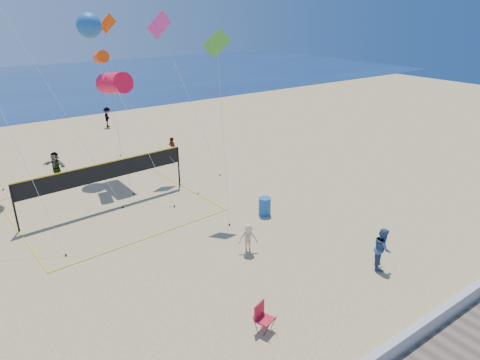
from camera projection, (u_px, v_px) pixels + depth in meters
ground at (247, 349)px, 14.27m from camera, size 120.00×120.00×0.00m
bystander_a at (382, 248)px, 18.46m from camera, size 1.16×1.15×1.89m
bystander_b at (248, 238)px, 19.74m from camera, size 1.06×0.88×1.43m
far_person_1 at (56, 166)px, 28.21m from camera, size 1.46×1.73×1.87m
far_person_2 at (172, 149)px, 31.76m from camera, size 0.65×0.76×1.77m
far_person_4 at (108, 117)px, 40.71m from camera, size 1.18×1.40×1.89m
camp_chair at (262, 315)px, 14.91m from camera, size 0.72×0.84×1.20m
trash_barrel at (265, 206)px, 23.42m from camera, size 0.70×0.70×1.00m
volleyball_net at (105, 176)px, 23.98m from camera, size 10.45×10.31×2.62m
kite_2 at (101, 57)px, 25.58m from camera, size 1.72×7.15×8.34m
kite_4 at (218, 55)px, 21.36m from camera, size 1.66×2.64×9.71m
kite_5 at (163, 33)px, 26.95m from camera, size 3.09×3.55×10.51m
kite_7 at (89, 25)px, 26.98m from camera, size 1.76×6.56×10.37m
kite_9 at (109, 33)px, 31.34m from camera, size 1.54×2.08×10.29m
kite_10 at (114, 83)px, 26.81m from camera, size 3.22×7.36×7.07m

